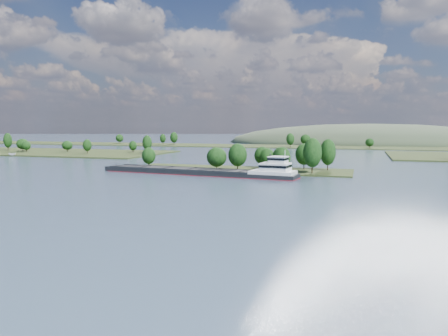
% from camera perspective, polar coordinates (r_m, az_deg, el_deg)
% --- Properties ---
extents(ground, '(1800.00, 1800.00, 0.00)m').
position_cam_1_polar(ground, '(141.61, -4.61, -2.69)').
color(ground, '#34485A').
rests_on(ground, ground).
extents(tree_island, '(100.00, 30.67, 15.87)m').
position_cam_1_polar(tree_island, '(194.46, 4.13, 0.86)').
color(tree_island, '#263216').
rests_on(tree_island, ground).
extents(back_shoreline, '(900.00, 60.00, 14.65)m').
position_cam_1_polar(back_shoreline, '(412.48, 11.32, 2.78)').
color(back_shoreline, '#263216').
rests_on(back_shoreline, ground).
extents(hill_west, '(320.00, 160.00, 44.00)m').
position_cam_1_polar(hill_west, '(510.22, 18.32, 3.06)').
color(hill_west, '#374630').
rests_on(hill_west, ground).
extents(cargo_barge, '(87.29, 20.69, 11.72)m').
position_cam_1_polar(cargo_barge, '(179.33, -1.98, -0.44)').
color(cargo_barge, black).
rests_on(cargo_barge, ground).
extents(motorboat, '(6.34, 2.85, 2.38)m').
position_cam_1_polar(motorboat, '(318.23, -25.92, 1.60)').
color(motorboat, silver).
rests_on(motorboat, ground).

